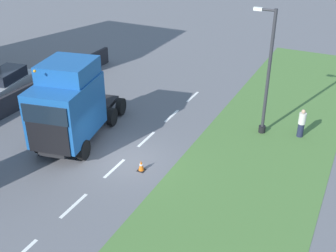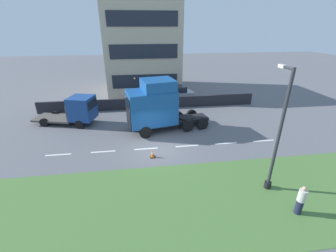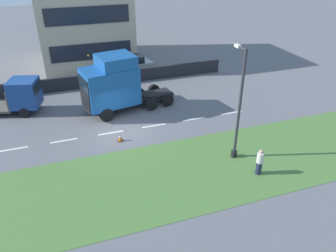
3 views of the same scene
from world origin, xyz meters
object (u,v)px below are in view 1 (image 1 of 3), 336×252
traffic_cone_lead (141,165)px  parked_car (7,85)px  lorry_cab (69,105)px  pedestrian (302,124)px  lamp_post (267,81)px

traffic_cone_lead → parked_car: bearing=-16.2°
lorry_cab → traffic_cone_lead: size_ratio=13.02×
lorry_cab → pedestrian: size_ratio=4.58×
parked_car → lamp_post: (-16.18, -2.87, 2.15)m
traffic_cone_lead → lamp_post: bearing=-123.0°
lorry_cab → lamp_post: bearing=-157.5°
parked_car → lamp_post: 16.57m
lorry_cab → pedestrian: 12.49m
parked_car → lamp_post: size_ratio=0.71×
lorry_cab → parked_car: (7.54, -2.90, -1.33)m
lorry_cab → lamp_post: 10.42m
lamp_post → pedestrian: size_ratio=4.19×
lorry_cab → parked_car: lorry_cab is taller
lamp_post → lorry_cab: bearing=33.8°
lamp_post → traffic_cone_lead: 8.10m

